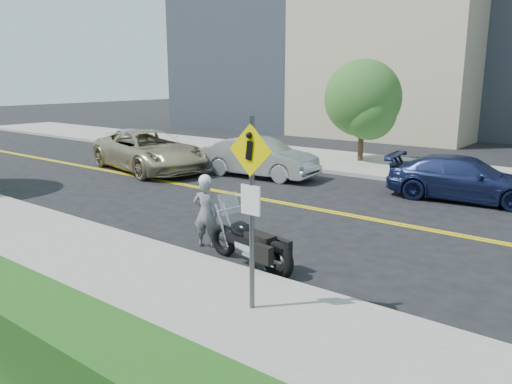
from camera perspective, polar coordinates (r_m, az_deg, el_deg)
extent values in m
plane|color=black|center=(15.26, 1.90, -1.05)|extent=(120.00, 120.00, 0.00)
cube|color=#9E9B91|center=(10.44, -23.45, -8.41)|extent=(60.00, 5.00, 0.15)
cube|color=#9E9B91|center=(21.64, 13.72, 2.95)|extent=(60.00, 5.00, 0.15)
cylinder|color=#4C4C51|center=(7.53, -0.48, -2.73)|extent=(0.08, 0.08, 3.00)
cube|color=#F9D800|center=(7.30, -0.64, 4.79)|extent=(0.78, 0.03, 0.78)
cube|color=white|center=(7.45, -0.62, -0.93)|extent=(0.35, 0.03, 0.45)
imported|color=#ABABAF|center=(11.07, -5.77, -2.40)|extent=(0.67, 0.57, 1.54)
sphere|color=white|center=(10.90, -5.85, 1.30)|extent=(0.28, 0.28, 0.28)
imported|color=tan|center=(20.69, -12.10, 4.64)|extent=(6.26, 3.89, 1.62)
imported|color=silver|center=(26.26, -13.63, 5.82)|extent=(3.55, 1.43, 1.21)
imported|color=#A8A9B0|center=(18.90, 0.42, 3.97)|extent=(4.64, 2.02, 1.49)
imported|color=#1A234E|center=(16.55, 22.74, 1.41)|extent=(4.81, 2.42, 1.34)
cylinder|color=#382619|center=(22.15, 11.99, 7.82)|extent=(0.24, 0.24, 3.64)
sphere|color=#2D611E|center=(22.09, 12.11, 10.45)|extent=(3.28, 3.28, 3.28)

